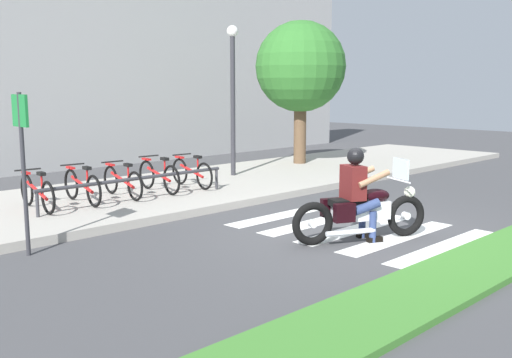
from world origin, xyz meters
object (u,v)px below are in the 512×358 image
(bicycle_1, at_px, (82,186))
(bicycle_2, at_px, (122,181))
(bike_rack, at_px, (138,180))
(street_lamp, at_px, (233,87))
(rider, at_px, (358,188))
(bicycle_4, at_px, (192,172))
(tree_near_rack, at_px, (301,67))
(bicycle_0, at_px, (37,192))
(motorcycle, at_px, (362,211))
(street_sign, at_px, (22,144))
(bicycle_3, at_px, (159,176))

(bicycle_1, relative_size, bicycle_2, 1.00)
(bike_rack, relative_size, street_lamp, 1.08)
(rider, distance_m, bicycle_2, 5.11)
(bicycle_4, xyz_separation_m, street_lamp, (1.88, 0.69, 1.88))
(bicycle_2, distance_m, tree_near_rack, 7.17)
(bicycle_2, bearing_deg, bike_rack, -90.04)
(rider, height_order, bicycle_0, rider)
(bicycle_2, height_order, street_lamp, street_lamp)
(bicycle_1, distance_m, bicycle_2, 0.88)
(motorcycle, height_order, bicycle_0, motorcycle)
(bicycle_2, relative_size, street_sign, 0.71)
(street_sign, bearing_deg, bike_rack, 29.59)
(bicycle_2, height_order, street_sign, street_sign)
(bicycle_1, bearing_deg, bicycle_3, -0.02)
(motorcycle, distance_m, bicycle_3, 5.03)
(bicycle_3, bearing_deg, street_sign, -149.82)
(bicycle_2, bearing_deg, rider, -78.16)
(bicycle_3, height_order, street_sign, street_sign)
(bicycle_4, height_order, bike_rack, bicycle_4)
(bike_rack, bearing_deg, street_sign, -150.41)
(rider, relative_size, street_lamp, 0.38)
(bicycle_3, xyz_separation_m, street_lamp, (2.77, 0.69, 1.87))
(bicycle_4, bearing_deg, street_lamp, 20.19)
(tree_near_rack, bearing_deg, bicycle_4, -167.39)
(bicycle_4, bearing_deg, street_sign, -154.75)
(street_sign, bearing_deg, bicycle_3, 30.18)
(bicycle_2, distance_m, street_lamp, 4.17)
(street_lamp, bearing_deg, tree_near_rack, 7.59)
(bicycle_2, distance_m, bicycle_3, 0.88)
(street_lamp, bearing_deg, bicycle_1, -171.32)
(bicycle_3, height_order, bike_rack, bicycle_3)
(motorcycle, height_order, bicycle_1, motorcycle)
(bicycle_1, relative_size, bicycle_3, 1.00)
(bike_rack, distance_m, street_sign, 3.50)
(bicycle_3, height_order, bicycle_4, bicycle_3)
(rider, height_order, street_lamp, street_lamp)
(bicycle_4, distance_m, street_lamp, 2.75)
(motorcycle, distance_m, bike_rack, 4.61)
(rider, xyz_separation_m, street_sign, (-3.96, 2.78, 0.74))
(motorcycle, xyz_separation_m, bicycle_0, (-2.88, 5.03, 0.02))
(motorcycle, height_order, bicycle_3, motorcycle)
(motorcycle, bearing_deg, tree_near_rack, 47.86)
(bike_rack, bearing_deg, rider, -76.72)
(bicycle_0, distance_m, street_sign, 2.72)
(rider, xyz_separation_m, street_lamp, (2.61, 5.68, 1.53))
(bicycle_4, xyz_separation_m, bike_rack, (-1.77, -0.55, 0.08))
(motorcycle, relative_size, bicycle_0, 1.30)
(rider, bearing_deg, street_sign, 144.87)
(bicycle_0, xyz_separation_m, bicycle_2, (1.77, 0.00, -0.00))
(street_sign, bearing_deg, motorcycle, -35.01)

